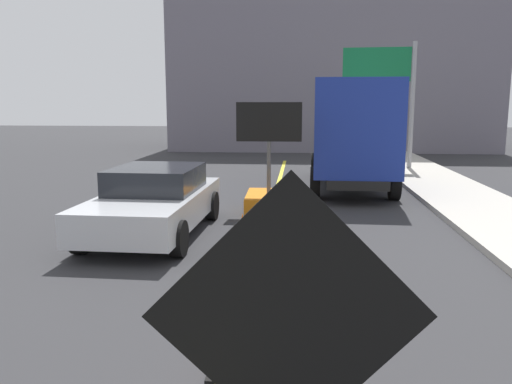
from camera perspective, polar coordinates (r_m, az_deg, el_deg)
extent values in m
cube|color=yellow|center=(6.90, -1.58, -13.08)|extent=(0.14, 36.00, 0.01)
cube|color=orange|center=(2.97, 3.68, -13.31)|extent=(1.55, 0.16, 1.56)
cube|color=black|center=(2.95, 3.70, -13.45)|extent=(1.63, 0.15, 1.63)
cube|color=black|center=(2.99, 3.65, -13.16)|extent=(0.28, 0.03, 0.52)
cube|color=orange|center=(12.98, 1.40, -1.16)|extent=(1.14, 1.83, 0.45)
cylinder|color=#4C4C4C|center=(12.85, 1.42, 2.67)|extent=(0.10, 0.10, 1.30)
cube|color=black|center=(12.76, 1.44, 7.69)|extent=(1.60, 0.12, 0.95)
sphere|color=yellow|center=(12.80, 3.93, 7.68)|extent=(0.09, 0.09, 0.09)
sphere|color=yellow|center=(12.80, 2.57, 7.69)|extent=(0.09, 0.09, 0.09)
sphere|color=yellow|center=(12.81, 1.22, 7.70)|extent=(0.09, 0.09, 0.09)
sphere|color=yellow|center=(12.83, -0.13, 7.71)|extent=(0.09, 0.09, 0.09)
sphere|color=yellow|center=(12.83, -0.90, 8.51)|extent=(0.09, 0.09, 0.09)
sphere|color=yellow|center=(12.85, -0.89, 6.91)|extent=(0.09, 0.09, 0.09)
cube|color=black|center=(16.83, 10.26, 2.40)|extent=(1.78, 6.65, 0.25)
cube|color=silver|center=(19.10, 9.89, 6.50)|extent=(2.35, 1.91, 1.90)
cube|color=navy|center=(15.70, 10.66, 7.13)|extent=(2.42, 4.56, 2.62)
cylinder|color=black|center=(19.03, 6.50, 2.95)|extent=(0.30, 0.91, 0.90)
cylinder|color=black|center=(19.17, 13.10, 2.80)|extent=(0.30, 0.91, 0.90)
cylinder|color=black|center=(14.84, 6.50, 1.03)|extent=(0.30, 0.91, 0.90)
cylinder|color=black|center=(15.01, 14.94, 0.86)|extent=(0.30, 0.91, 0.90)
cube|color=silver|center=(10.84, -11.12, -1.61)|extent=(2.02, 4.57, 0.60)
cube|color=black|center=(10.96, -10.86, 1.44)|extent=(1.72, 2.08, 0.50)
cylinder|color=black|center=(9.25, -8.48, -5.08)|extent=(0.24, 0.67, 0.66)
cylinder|color=black|center=(9.87, -18.74, -4.56)|extent=(0.24, 0.67, 0.66)
cylinder|color=black|center=(12.08, -4.85, -1.51)|extent=(0.24, 0.67, 0.66)
cylinder|color=black|center=(12.56, -12.99, -1.29)|extent=(0.24, 0.67, 0.66)
cylinder|color=gray|center=(21.34, 16.72, 8.85)|extent=(0.18, 0.18, 5.00)
cube|color=#0F6033|center=(21.25, 13.10, 13.46)|extent=(2.60, 0.25, 1.30)
cube|color=white|center=(21.28, 13.09, 13.45)|extent=(1.82, 0.14, 0.18)
cube|color=slate|center=(32.21, 8.13, 13.55)|extent=(18.09, 7.60, 9.75)
cube|color=black|center=(5.50, -3.38, -19.27)|extent=(0.36, 0.36, 0.03)
cone|color=#EA5B0C|center=(5.33, -3.42, -15.83)|extent=(0.28, 0.28, 0.70)
cylinder|color=white|center=(5.31, -3.42, -15.49)|extent=(0.19, 0.19, 0.08)
cube|color=black|center=(7.53, -3.74, -11.02)|extent=(0.36, 0.36, 0.03)
cone|color=orange|center=(7.40, -3.77, -8.28)|extent=(0.28, 0.28, 0.73)
cylinder|color=white|center=(7.39, -3.77, -8.01)|extent=(0.19, 0.19, 0.08)
cube|color=black|center=(9.64, -1.48, -6.31)|extent=(0.36, 0.36, 0.03)
cone|color=#EA5B0C|center=(9.55, -1.49, -4.31)|extent=(0.28, 0.28, 0.67)
cylinder|color=white|center=(9.54, -1.49, -4.11)|extent=(0.19, 0.19, 0.08)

